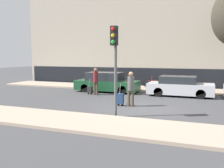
# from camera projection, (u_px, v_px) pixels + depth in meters

# --- Properties ---
(ground_plane) EXTENTS (80.00, 80.00, 0.00)m
(ground_plane) POSITION_uv_depth(u_px,v_px,m) (141.00, 108.00, 12.76)
(ground_plane) COLOR #424244
(sidewalk_near) EXTENTS (28.00, 2.50, 0.12)m
(sidewalk_near) POSITION_uv_depth(u_px,v_px,m) (116.00, 126.00, 9.27)
(sidewalk_near) COLOR tan
(sidewalk_near) RESTS_ON ground_plane
(sidewalk_far) EXTENTS (28.00, 3.00, 0.12)m
(sidewalk_far) POSITION_uv_depth(u_px,v_px,m) (163.00, 90.00, 19.26)
(sidewalk_far) COLOR tan
(sidewalk_far) RESTS_ON ground_plane
(building_facade) EXTENTS (28.00, 2.59, 11.84)m
(building_facade) POSITION_uv_depth(u_px,v_px,m) (171.00, 19.00, 21.84)
(building_facade) COLOR #A89E8C
(building_facade) RESTS_ON ground_plane
(parked_car_0) EXTENTS (4.68, 1.72, 1.45)m
(parked_car_0) POSITION_uv_depth(u_px,v_px,m) (106.00, 83.00, 18.44)
(parked_car_0) COLOR #194728
(parked_car_0) RESTS_ON ground_plane
(parked_car_1) EXTENTS (4.21, 1.86, 1.32)m
(parked_car_1) POSITION_uv_depth(u_px,v_px,m) (180.00, 87.00, 16.55)
(parked_car_1) COLOR #B7BABF
(parked_car_1) RESTS_ON ground_plane
(pedestrian_left) EXTENTS (0.34, 0.34, 1.84)m
(pedestrian_left) POSITION_uv_depth(u_px,v_px,m) (96.00, 80.00, 16.90)
(pedestrian_left) COLOR #4C4233
(pedestrian_left) RESTS_ON ground_plane
(trolley_left) EXTENTS (0.34, 0.29, 1.07)m
(trolley_left) POSITION_uv_depth(u_px,v_px,m) (90.00, 90.00, 17.31)
(trolley_left) COLOR #262628
(trolley_left) RESTS_ON ground_plane
(pedestrian_right) EXTENTS (0.35, 0.34, 1.83)m
(pedestrian_right) POSITION_uv_depth(u_px,v_px,m) (131.00, 87.00, 13.01)
(pedestrian_right) COLOR #4C4233
(pedestrian_right) RESTS_ON ground_plane
(trolley_right) EXTENTS (0.34, 0.29, 1.20)m
(trolley_right) POSITION_uv_depth(u_px,v_px,m) (120.00, 99.00, 13.22)
(trolley_right) COLOR navy
(trolley_right) RESTS_ON ground_plane
(traffic_light) EXTENTS (0.28, 0.47, 3.88)m
(traffic_light) POSITION_uv_depth(u_px,v_px,m) (115.00, 53.00, 10.46)
(traffic_light) COLOR #515154
(traffic_light) RESTS_ON ground_plane
(parked_bicycle) EXTENTS (1.77, 0.06, 0.96)m
(parked_bicycle) POSITION_uv_depth(u_px,v_px,m) (154.00, 83.00, 19.73)
(parked_bicycle) COLOR black
(parked_bicycle) RESTS_ON sidewalk_far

